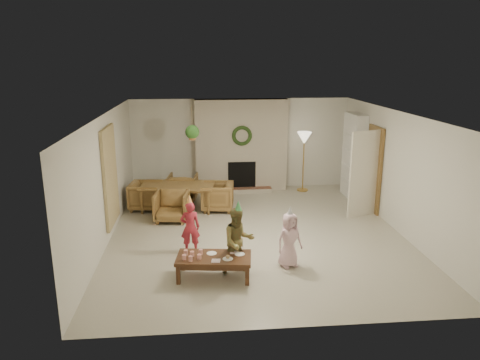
{
  "coord_description": "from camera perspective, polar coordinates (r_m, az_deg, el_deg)",
  "views": [
    {
      "loc": [
        -1.15,
        -8.83,
        3.56
      ],
      "look_at": [
        -0.3,
        0.4,
        1.05
      ],
      "focal_mm": 33.79,
      "sensor_mm": 36.0,
      "label": 1
    }
  ],
  "objects": [
    {
      "name": "dining_chair_far",
      "position": [
        11.72,
        -7.24,
        -0.92
      ],
      "size": [
        0.82,
        0.83,
        0.68
      ],
      "primitive_type": "imported",
      "rotation": [
        0.0,
        0.0,
        3.01
      ],
      "color": "brown",
      "rests_on": "floor"
    },
    {
      "name": "coffee_leg_fl",
      "position": [
        7.55,
        -7.79,
        -11.78
      ],
      "size": [
        0.07,
        0.07,
        0.32
      ],
      "primitive_type": "cube",
      "rotation": [
        0.0,
        0.0,
        -0.12
      ],
      "color": "#4D2D19",
      "rests_on": "floor"
    },
    {
      "name": "plate_a",
      "position": [
        7.71,
        -3.6,
        -9.21
      ],
      "size": [
        0.19,
        0.19,
        0.01
      ],
      "primitive_type": "cylinder",
      "rotation": [
        0.0,
        0.0,
        -0.12
      ],
      "color": "white",
      "rests_on": "coffee_table_top"
    },
    {
      "name": "floor_lamp_base",
      "position": [
        12.67,
        7.88,
        -1.23
      ],
      "size": [
        0.31,
        0.31,
        0.03
      ],
      "primitive_type": "cylinder",
      "color": "gold",
      "rests_on": "floor"
    },
    {
      "name": "hanging_plant_foliage",
      "position": [
        10.46,
        -6.05,
        6.05
      ],
      "size": [
        0.32,
        0.32,
        0.32
      ],
      "primitive_type": "sphere",
      "color": "#23511B",
      "rests_on": "hanging_plant_pot"
    },
    {
      "name": "cup_d",
      "position": [
        7.63,
        -6.06,
        -9.24
      ],
      "size": [
        0.07,
        0.07,
        0.09
      ],
      "primitive_type": "cylinder",
      "rotation": [
        0.0,
        0.0,
        -0.12
      ],
      "color": "white",
      "rests_on": "coffee_table_top"
    },
    {
      "name": "floor_lamp_post",
      "position": [
        12.49,
        8.01,
        2.06
      ],
      "size": [
        0.03,
        0.03,
        1.47
      ],
      "primitive_type": "cylinder",
      "color": "gold",
      "rests_on": "floor"
    },
    {
      "name": "bookshelf_shelf_a",
      "position": [
        12.22,
        13.88,
        -0.04
      ],
      "size": [
        0.3,
        0.92,
        0.03
      ],
      "primitive_type": "cube",
      "color": "white",
      "rests_on": "bookshelf_carcass"
    },
    {
      "name": "bookshelf_carcass",
      "position": [
        12.08,
        14.16,
        2.94
      ],
      "size": [
        0.3,
        1.0,
        2.2
      ],
      "primitive_type": "cube",
      "color": "white",
      "rests_on": "floor"
    },
    {
      "name": "bookshelf_shelf_d",
      "position": [
        11.97,
        14.24,
        5.51
      ],
      "size": [
        0.3,
        0.92,
        0.03
      ],
      "primitive_type": "cube",
      "color": "white",
      "rests_on": "bookshelf_carcass"
    },
    {
      "name": "hanging_plant_pot",
      "position": [
        10.48,
        -6.03,
        5.4
      ],
      "size": [
        0.16,
        0.16,
        0.12
      ],
      "primitive_type": "cylinder",
      "color": "#A46334",
      "rests_on": "hanging_plant_cord"
    },
    {
      "name": "wall_left",
      "position": [
        9.31,
        -16.54,
        0.15
      ],
      "size": [
        0.0,
        7.0,
        7.0
      ],
      "primitive_type": "plane",
      "rotation": [
        1.57,
        0.0,
        1.57
      ],
      "color": "silver",
      "rests_on": "floor"
    },
    {
      "name": "food_scoop",
      "position": [
        7.49,
        -1.56,
        -9.66
      ],
      "size": [
        0.07,
        0.07,
        0.07
      ],
      "primitive_type": "sphere",
      "rotation": [
        0.0,
        0.0,
        -0.12
      ],
      "color": "tan",
      "rests_on": "plate_b"
    },
    {
      "name": "floor",
      "position": [
        9.59,
        2.02,
        -6.65
      ],
      "size": [
        7.0,
        7.0,
        0.0
      ],
      "primitive_type": "plane",
      "color": "#B7B29E",
      "rests_on": "ground"
    },
    {
      "name": "door_frame",
      "position": [
        11.14,
        16.56,
        1.33
      ],
      "size": [
        0.05,
        0.86,
        2.04
      ],
      "primitive_type": "cube",
      "color": "brown",
      "rests_on": "floor"
    },
    {
      "name": "fireplace_hearth",
      "position": [
        12.35,
        0.3,
        -1.32
      ],
      "size": [
        1.6,
        0.3,
        0.12
      ],
      "primitive_type": "cube",
      "color": "#5D2919",
      "rests_on": "floor"
    },
    {
      "name": "cup_e",
      "position": [
        7.51,
        -5.16,
        -9.62
      ],
      "size": [
        0.07,
        0.07,
        0.09
      ],
      "primitive_type": "cylinder",
      "rotation": [
        0.0,
        0.0,
        -0.12
      ],
      "color": "white",
      "rests_on": "coffee_table_top"
    },
    {
      "name": "curtain_panel",
      "position": [
        9.5,
        -16.08,
        0.46
      ],
      "size": [
        0.06,
        1.2,
        2.0
      ],
      "primitive_type": "cube",
      "color": "#C2B989",
      "rests_on": "wall_left"
    },
    {
      "name": "coffee_table_apron",
      "position": [
        7.65,
        -3.31,
        -10.25
      ],
      "size": [
        1.19,
        0.66,
        0.08
      ],
      "primitive_type": "cube",
      "rotation": [
        0.0,
        0.0,
        -0.12
      ],
      "color": "#4D2D19",
      "rests_on": "floor"
    },
    {
      "name": "fireplace_firebox",
      "position": [
        12.4,
        0.22,
        0.63
      ],
      "size": [
        0.75,
        0.12,
        0.75
      ],
      "primitive_type": "cube",
      "color": "black",
      "rests_on": "floor"
    },
    {
      "name": "fireplace_wreath",
      "position": [
        12.13,
        0.25,
        5.61
      ],
      "size": [
        0.54,
        0.1,
        0.54
      ],
      "primitive_type": "torus",
      "rotation": [
        1.57,
        0.0,
        0.0
      ],
      "color": "#1F3B16",
      "rests_on": "fireplace_mass"
    },
    {
      "name": "cup_a",
      "position": [
        7.52,
        -7.08,
        -9.66
      ],
      "size": [
        0.07,
        0.07,
        0.09
      ],
      "primitive_type": "cylinder",
      "rotation": [
        0.0,
        0.0,
        -0.12
      ],
      "color": "white",
      "rests_on": "coffee_table_top"
    },
    {
      "name": "coffee_leg_fr",
      "position": [
        7.45,
        0.92,
        -12.01
      ],
      "size": [
        0.07,
        0.07,
        0.32
      ],
      "primitive_type": "cube",
      "rotation": [
        0.0,
        0.0,
        -0.12
      ],
      "color": "#4D2D19",
      "rests_on": "floor"
    },
    {
      "name": "cup_f",
      "position": [
        7.68,
        -4.99,
        -9.03
      ],
      "size": [
        0.07,
        0.07,
        0.09
      ],
      "primitive_type": "cylinder",
      "rotation": [
        0.0,
        0.0,
        -0.12
      ],
      "color": "white",
      "rests_on": "coffee_table_top"
    },
    {
      "name": "wall_front",
      "position": [
        5.93,
        6.44,
        -7.91
      ],
      "size": [
        7.0,
        0.0,
        7.0
      ],
      "primitive_type": "plane",
      "rotation": [
        -1.57,
        0.0,
        0.0
      ],
      "color": "silver",
      "rests_on": "floor"
    },
    {
      "name": "child_red",
      "position": [
        8.53,
        -6.31,
        -5.96
      ],
      "size": [
        0.37,
        0.25,
        1.0
      ],
      "primitive_type": "imported",
      "rotation": [
        0.0,
        0.0,
        3.17
      ],
      "color": "#AA2432",
      "rests_on": "floor"
    },
    {
      "name": "bookshelf_shelf_b",
      "position": [
        12.13,
        14.0,
        1.78
      ],
      "size": [
        0.3,
        0.92,
        0.03
      ],
      "primitive_type": "cube",
      "color": "white",
      "rests_on": "bookshelf_carcass"
    },
    {
      "name": "coffee_leg_bl",
      "position": [
        7.99,
        -7.2,
        -10.16
      ],
      "size": [
        0.07,
        0.07,
        0.32
      ],
      "primitive_type": "cube",
      "rotation": [
        0.0,
        0.0,
        -0.12
      ],
      "color": "#4D2D19",
      "rests_on": "floor"
    },
    {
      "name": "ceiling",
      "position": [
        8.97,
        2.17,
        8.35
      ],
      "size": [
        7.0,
        7.0,
        0.0
      ],
      "primitive_type": "plane",
      "rotation": [
        3.14,
        0.0,
        0.0
      ],
      "color": "white",
      "rests_on": "wall_back"
    },
    {
      "name": "child_plaid",
      "position": [
        7.68,
        -0.22,
        -7.72
      ],
      "size": [
        0.63,
        0.53,
        1.15
      ],
      "primitive_type": "imported",
      "rotation": [
        0.0,
        0.0,
        0.19
      ],
      "color": "#9B552A",
      "rests_on": "floor"
    },
    {
      "name": "napkin_right",
      "position": [
        7.74,
        -0.73,
        -9.1
      ],
      "size": [
        0.16,
        0.16,
        0.01
      ],
      "primitive_type": "cube",
      "rotation": [
        0.0,
        0.0,
        -0.12
      ],
      "color": "#F0B1BF",
      "rests_on": "coffee_table_top"
    },
    {
      "name": "plate_c",
      "position": [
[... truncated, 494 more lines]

